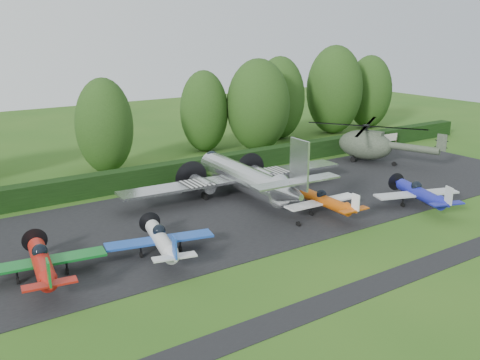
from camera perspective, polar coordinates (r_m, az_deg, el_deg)
ground at (r=37.33m, az=6.60°, el=-7.89°), size 160.00×160.00×0.00m
apron at (r=44.81m, az=-1.71°, el=-3.61°), size 70.00×18.00×0.01m
taxiway_verge at (r=33.48m, az=13.39°, el=-11.19°), size 70.00×2.00×0.00m
hedgerow at (r=53.99m, az=-7.97°, el=-0.32°), size 90.00×1.60×2.00m
transport_plane at (r=48.13m, az=0.48°, el=0.29°), size 22.42×17.19×7.18m
light_plane_red at (r=35.07m, az=-20.39°, el=-8.24°), size 7.84×8.25×3.01m
light_plane_white at (r=36.74m, az=-8.40°, el=-6.36°), size 7.40×7.78×2.84m
light_plane_orange at (r=44.96m, az=9.13°, el=-2.25°), size 7.00×7.36×2.69m
light_plane_blue at (r=48.64m, az=18.65°, el=-1.36°), size 7.67×8.06×2.95m
helicopter at (r=62.98m, az=13.28°, el=3.94°), size 13.43×15.72×4.32m
sign_board at (r=71.94m, az=15.54°, el=4.31°), size 3.03×0.11×1.70m
tree_0 at (r=66.54m, az=-3.85°, el=7.31°), size 5.93×5.93×10.04m
tree_1 at (r=79.02m, az=10.03°, el=9.44°), size 8.01×8.01×12.62m
tree_4 at (r=66.77m, az=1.96°, el=7.97°), size 7.87×7.87×11.42m
tree_5 at (r=84.84m, az=13.62°, el=9.13°), size 6.79×6.79×11.00m
tree_7 at (r=58.06m, az=-14.26°, el=5.59°), size 6.03×6.03×10.09m
tree_8 at (r=74.24m, az=4.24°, el=8.71°), size 6.89×6.89×11.29m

